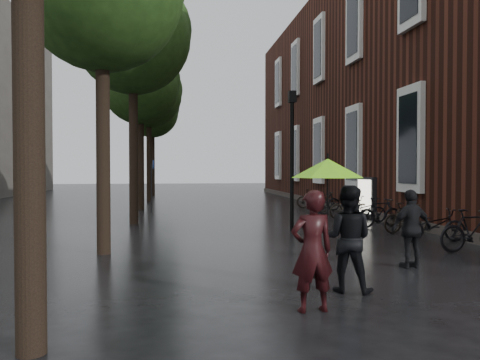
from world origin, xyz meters
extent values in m
cube|color=#38160F|center=(10.50, 19.50, 6.00)|extent=(10.00, 33.00, 12.00)
cube|color=silver|center=(5.45, 10.50, 3.00)|extent=(0.25, 1.60, 3.60)
cube|color=black|center=(5.35, 10.50, 3.00)|extent=(0.10, 1.20, 3.00)
cube|color=silver|center=(5.45, 15.50, 3.00)|extent=(0.25, 1.60, 3.60)
cube|color=black|center=(5.35, 15.50, 3.00)|extent=(0.10, 1.20, 3.00)
cube|color=silver|center=(5.45, 15.50, 8.50)|extent=(0.25, 1.60, 3.60)
cube|color=black|center=(5.35, 15.50, 8.50)|extent=(0.10, 1.20, 3.00)
cube|color=silver|center=(5.45, 20.50, 3.00)|extent=(0.25, 1.60, 3.60)
cube|color=black|center=(5.35, 20.50, 3.00)|extent=(0.10, 1.20, 3.00)
cube|color=silver|center=(5.45, 20.50, 8.50)|extent=(0.25, 1.60, 3.60)
cube|color=black|center=(5.35, 20.50, 8.50)|extent=(0.10, 1.20, 3.00)
cube|color=silver|center=(5.45, 25.50, 3.00)|extent=(0.25, 1.60, 3.60)
cube|color=black|center=(5.35, 25.50, 3.00)|extent=(0.10, 1.20, 3.00)
cube|color=silver|center=(5.45, 25.50, 8.50)|extent=(0.25, 1.60, 3.60)
cube|color=black|center=(5.35, 25.50, 8.50)|extent=(0.10, 1.20, 3.00)
cube|color=silver|center=(5.45, 30.50, 3.00)|extent=(0.25, 1.60, 3.60)
cube|color=black|center=(5.35, 30.50, 3.00)|extent=(0.10, 1.20, 3.00)
cube|color=silver|center=(5.45, 30.50, 8.50)|extent=(0.25, 1.60, 3.60)
cube|color=black|center=(5.35, 30.50, 8.50)|extent=(0.10, 1.20, 3.00)
cube|color=#3F3833|center=(5.60, 19.50, 0.15)|extent=(0.40, 33.00, 0.30)
cylinder|color=black|center=(-4.00, 1.00, 2.34)|extent=(0.32, 0.32, 4.68)
cylinder|color=black|center=(-4.10, 7.00, 2.25)|extent=(0.32, 0.32, 4.51)
cylinder|color=black|center=(-3.90, 13.00, 2.48)|extent=(0.32, 0.32, 4.95)
cylinder|color=black|center=(-4.05, 19.00, 2.20)|extent=(0.32, 0.32, 4.40)
cylinder|color=black|center=(-3.95, 25.00, 2.39)|extent=(0.32, 0.32, 4.79)
cylinder|color=black|center=(-4.00, 31.00, 2.28)|extent=(0.32, 0.32, 4.57)
imported|color=black|center=(-0.56, 2.03, 0.85)|extent=(0.66, 0.47, 1.71)
imported|color=black|center=(0.32, 2.98, 0.87)|extent=(1.05, 0.97, 1.73)
cylinder|color=black|center=(-0.16, 2.55, 1.29)|extent=(0.02, 0.02, 1.44)
cone|color=#82FF1A|center=(-0.16, 2.55, 2.01)|extent=(1.13, 1.13, 0.29)
cylinder|color=black|center=(-0.16, 2.55, 2.19)|extent=(0.02, 0.02, 0.08)
imported|color=black|center=(2.27, 4.54, 0.79)|extent=(0.98, 0.55, 1.58)
imported|color=black|center=(4.61, 5.99, 0.52)|extent=(1.75, 0.56, 1.04)
imported|color=black|center=(4.63, 7.70, 0.45)|extent=(1.80, 0.87, 0.90)
imported|color=black|center=(4.65, 9.28, 0.48)|extent=(1.65, 0.69, 0.96)
imported|color=black|center=(4.44, 10.70, 0.51)|extent=(1.77, 0.79, 1.03)
imported|color=black|center=(4.45, 12.10, 0.47)|extent=(1.80, 0.71, 0.93)
imported|color=black|center=(4.52, 13.64, 0.46)|extent=(1.81, 0.81, 0.92)
imported|color=black|center=(4.58, 15.50, 0.45)|extent=(1.81, 0.90, 0.91)
imported|color=black|center=(4.59, 16.97, 0.47)|extent=(1.62, 0.64, 0.95)
imported|color=black|center=(4.49, 18.61, 0.48)|extent=(1.64, 0.64, 0.96)
cube|color=black|center=(5.34, 13.78, 0.83)|extent=(0.23, 1.10, 1.66)
cube|color=white|center=(5.21, 13.78, 0.88)|extent=(0.04, 0.93, 1.36)
cylinder|color=black|center=(1.30, 10.37, 2.10)|extent=(0.13, 0.13, 4.20)
cube|color=black|center=(1.30, 10.37, 4.30)|extent=(0.23, 0.23, 0.37)
sphere|color=#FFE5B2|center=(1.30, 10.37, 4.30)|extent=(0.19, 0.19, 0.19)
cylinder|color=#262628|center=(-3.51, 18.33, 1.10)|extent=(0.05, 0.05, 2.20)
cylinder|color=navy|center=(-3.42, 18.33, 2.20)|extent=(0.03, 0.44, 0.44)
camera|label=1|loc=(-2.48, -4.26, 2.00)|focal=35.00mm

